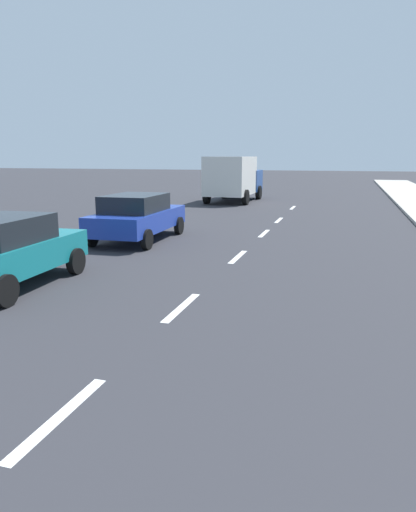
# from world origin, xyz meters

# --- Properties ---
(ground_plane) EXTENTS (160.00, 160.00, 0.00)m
(ground_plane) POSITION_xyz_m (0.00, 20.00, 0.00)
(ground_plane) COLOR #2D2D33
(lane_stripe_2) EXTENTS (0.16, 1.80, 0.01)m
(lane_stripe_2) POSITION_xyz_m (0.00, 7.87, 0.00)
(lane_stripe_2) COLOR white
(lane_stripe_2) RESTS_ON ground
(lane_stripe_3) EXTENTS (0.16, 1.80, 0.01)m
(lane_stripe_3) POSITION_xyz_m (0.00, 11.87, 0.00)
(lane_stripe_3) COLOR white
(lane_stripe_3) RESTS_ON ground
(lane_stripe_4) EXTENTS (0.16, 1.80, 0.01)m
(lane_stripe_4) POSITION_xyz_m (0.00, 16.63, 0.00)
(lane_stripe_4) COLOR white
(lane_stripe_4) RESTS_ON ground
(lane_stripe_5) EXTENTS (0.16, 1.80, 0.01)m
(lane_stripe_5) POSITION_xyz_m (0.00, 20.97, 0.00)
(lane_stripe_5) COLOR white
(lane_stripe_5) RESTS_ON ground
(lane_stripe_6) EXTENTS (0.16, 1.80, 0.01)m
(lane_stripe_6) POSITION_xyz_m (0.00, 24.82, 0.00)
(lane_stripe_6) COLOR white
(lane_stripe_6) RESTS_ON ground
(lane_stripe_7) EXTENTS (0.16, 1.80, 0.01)m
(lane_stripe_7) POSITION_xyz_m (0.00, 30.24, 0.00)
(lane_stripe_7) COLOR white
(lane_stripe_7) RESTS_ON ground
(parked_car_teal) EXTENTS (1.96, 3.95, 1.57)m
(parked_car_teal) POSITION_xyz_m (-4.10, 12.17, 0.83)
(parked_car_teal) COLOR #14727A
(parked_car_teal) RESTS_ON ground
(parked_car_blue) EXTENTS (2.14, 4.53, 1.57)m
(parked_car_blue) POSITION_xyz_m (-3.90, 18.33, 0.84)
(parked_car_blue) COLOR #1E389E
(parked_car_blue) RESTS_ON ground
(delivery_truck) EXTENTS (2.75, 6.27, 2.80)m
(delivery_truck) POSITION_xyz_m (-4.04, 32.85, 1.50)
(delivery_truck) COLOR #23478C
(delivery_truck) RESTS_ON ground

